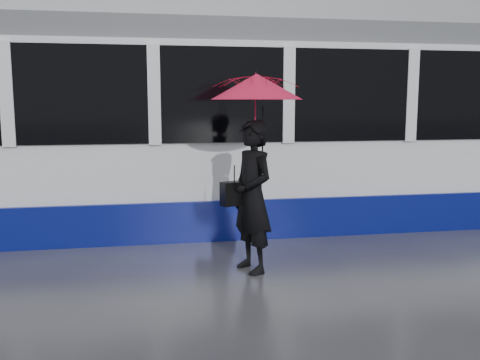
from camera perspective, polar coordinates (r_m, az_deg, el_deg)
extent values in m
plane|color=#2C2D32|center=(6.98, -2.02, -9.18)|extent=(90.00, 90.00, 0.00)
cube|color=#3F3D38|center=(8.68, -3.74, -5.62)|extent=(34.00, 0.07, 0.02)
cube|color=#3F3D38|center=(10.08, -4.69, -3.67)|extent=(34.00, 0.07, 0.02)
cube|color=white|center=(10.24, 16.92, 4.75)|extent=(24.00, 2.40, 2.95)
cube|color=navy|center=(10.38, 16.64, -1.95)|extent=(24.00, 2.56, 0.62)
cube|color=black|center=(10.23, 17.08, 8.53)|extent=(23.00, 2.48, 1.40)
cube|color=#56585D|center=(10.28, 17.32, 13.96)|extent=(23.60, 2.20, 0.35)
imported|color=black|center=(6.58, 1.31, -1.79)|extent=(0.67, 0.80, 1.89)
imported|color=#FF155C|center=(6.49, 1.78, 7.33)|extent=(1.33, 1.35, 0.94)
cone|color=#FF155C|center=(6.49, 1.79, 9.93)|extent=(1.43, 1.43, 0.31)
cylinder|color=black|center=(6.50, 1.80, 11.49)|extent=(0.01, 0.01, 0.07)
cylinder|color=black|center=(6.55, 2.43, 4.24)|extent=(0.02, 0.02, 0.83)
cube|color=black|center=(6.55, -0.61, -1.44)|extent=(0.37, 0.26, 0.29)
cylinder|color=black|center=(6.52, -0.61, 0.61)|extent=(0.01, 0.01, 0.18)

